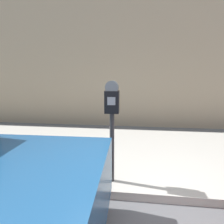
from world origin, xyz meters
name	(u,v)px	position (x,y,z in m)	size (l,w,h in m)	color
sidewalk	(145,153)	(0.00, 2.20, 0.06)	(24.00, 2.80, 0.12)	#BCB7AD
building_facade	(143,31)	(0.00, 4.50, 2.96)	(24.00, 0.30, 5.92)	tan
parking_meter	(112,111)	(-0.55, 1.05, 1.15)	(0.19, 0.16, 1.44)	#2D2D30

